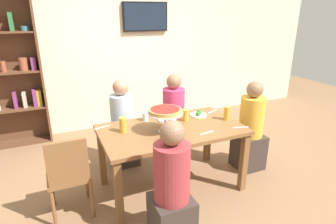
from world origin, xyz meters
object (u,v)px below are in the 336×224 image
object	(u,v)px
deep_dish_pizza_stand	(165,112)
cutlery_fork_far	(102,127)
dining_table	(172,136)
diner_head_east	(250,132)
diner_near_left	(172,194)
beer_glass_amber_spare	(227,113)
cutlery_knife_near	(161,146)
diner_far_left	(123,129)
cutlery_knife_far	(241,127)
television	(145,17)
beer_glass_amber_short	(123,125)
water_glass_clear_near	(145,117)
salad_plate_near_diner	(167,119)
diner_far_right	(174,121)
bookshelf	(1,72)
cutlery_fork_near	(207,133)
salad_plate_far_diner	(198,114)
cutlery_spare_fork	(212,111)
beer_glass_amber_tall	(186,115)
chair_head_west	(69,173)

from	to	relation	value
deep_dish_pizza_stand	cutlery_fork_far	size ratio (longest dim) A/B	2.04
dining_table	diner_head_east	distance (m)	1.10
diner_near_left	diner_head_east	world-z (taller)	same
beer_glass_amber_spare	cutlery_knife_near	xyz separation A→B (m)	(-0.95, -0.31, -0.08)
diner_head_east	cutlery_knife_near	world-z (taller)	diner_head_east
diner_far_left	cutlery_knife_far	world-z (taller)	diner_far_left
cutlery_knife_near	television	bearing A→B (deg)	68.54
beer_glass_amber_short	water_glass_clear_near	distance (m)	0.38
salad_plate_near_diner	beer_glass_amber_spare	bearing A→B (deg)	-22.58
dining_table	television	bearing A→B (deg)	77.19
diner_far_right	bookshelf	bearing A→B (deg)	-120.77
beer_glass_amber_short	cutlery_fork_far	world-z (taller)	beer_glass_amber_short
bookshelf	cutlery_fork_far	distance (m)	2.04
deep_dish_pizza_stand	salad_plate_near_diner	bearing A→B (deg)	62.64
salad_plate_near_diner	cutlery_fork_far	world-z (taller)	salad_plate_near_diner
bookshelf	television	world-z (taller)	bookshelf
beer_glass_amber_short	cutlery_fork_near	world-z (taller)	beer_glass_amber_short
salad_plate_far_diner	cutlery_spare_fork	size ratio (longest dim) A/B	1.14
diner_far_left	diner_head_east	size ratio (longest dim) A/B	1.00
diner_head_east	cutlery_fork_far	world-z (taller)	diner_head_east
dining_table	diner_far_left	xyz separation A→B (m)	(-0.35, 0.75, -0.15)
dining_table	water_glass_clear_near	xyz separation A→B (m)	(-0.19, 0.32, 0.14)
cutlery_knife_near	beer_glass_amber_short	bearing A→B (deg)	113.13
diner_far_left	cutlery_fork_near	size ratio (longest dim) A/B	6.39
diner_far_right	diner_head_east	world-z (taller)	same
beer_glass_amber_short	water_glass_clear_near	xyz separation A→B (m)	(0.32, 0.21, -0.03)
diner_far_right	beer_glass_amber_spare	world-z (taller)	diner_far_right
cutlery_knife_near	cutlery_spare_fork	world-z (taller)	same
beer_glass_amber_short	cutlery_knife_far	xyz separation A→B (m)	(1.20, -0.40, -0.08)
diner_head_east	diner_near_left	bearing A→B (deg)	27.73
cutlery_knife_near	cutlery_fork_far	xyz separation A→B (m)	(-0.42, 0.66, 0.00)
beer_glass_amber_tall	water_glass_clear_near	world-z (taller)	beer_glass_amber_tall
beer_glass_amber_tall	cutlery_fork_near	xyz separation A→B (m)	(0.04, -0.40, -0.06)
bookshelf	beer_glass_amber_tall	world-z (taller)	bookshelf
salad_plate_far_diner	cutlery_fork_near	xyz separation A→B (m)	(-0.18, -0.48, -0.02)
diner_head_east	salad_plate_far_diner	size ratio (longest dim) A/B	5.62
chair_head_west	cutlery_spare_fork	bearing A→B (deg)	10.19
chair_head_west	cutlery_fork_near	size ratio (longest dim) A/B	4.83
cutlery_knife_near	cutlery_fork_far	size ratio (longest dim) A/B	1.00
cutlery_knife_far	salad_plate_near_diner	bearing A→B (deg)	155.76
diner_head_east	cutlery_fork_near	distance (m)	0.90
salad_plate_far_diner	diner_near_left	bearing A→B (deg)	-129.57
salad_plate_near_diner	beer_glass_amber_short	world-z (taller)	beer_glass_amber_short
bookshelf	chair_head_west	size ratio (longest dim) A/B	2.54
salad_plate_near_diner	diner_far_left	bearing A→B (deg)	127.42
salad_plate_near_diner	beer_glass_amber_tall	world-z (taller)	beer_glass_amber_tall
deep_dish_pizza_stand	diner_head_east	bearing A→B (deg)	3.33
beer_glass_amber_short	cutlery_fork_near	distance (m)	0.87
cutlery_knife_far	deep_dish_pizza_stand	bearing A→B (deg)	178.70
cutlery_knife_far	cutlery_spare_fork	distance (m)	0.56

